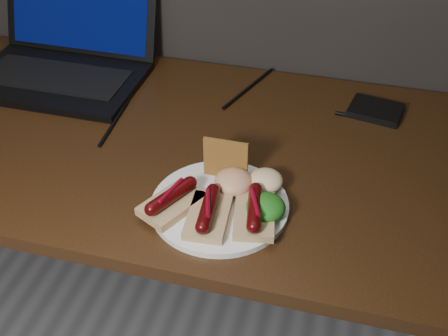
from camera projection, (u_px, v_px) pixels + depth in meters
desk at (158, 169)px, 1.26m from camera, size 1.40×0.70×0.75m
laptop at (65, 53)px, 1.39m from camera, size 0.41×0.35×0.25m
hard_drive at (376, 110)px, 1.27m from camera, size 0.13×0.11×0.02m
desk_cables at (170, 98)px, 1.32m from camera, size 1.00×0.42×0.01m
plate at (220, 205)px, 1.02m from camera, size 0.29×0.29×0.01m
bread_sausage_left at (172, 200)px, 1.00m from camera, size 0.11×0.13×0.04m
bread_sausage_center at (208, 213)px, 0.97m from camera, size 0.08×0.12×0.04m
bread_sausage_right at (254, 212)px, 0.98m from camera, size 0.09×0.13×0.04m
crispbread at (226, 159)px, 1.05m from camera, size 0.09×0.01×0.08m
salad_greens at (266, 207)px, 0.98m from camera, size 0.07×0.07×0.04m
salsa_mound at (234, 182)px, 1.04m from camera, size 0.07×0.07×0.04m
coleslaw_mound at (266, 180)px, 1.04m from camera, size 0.06×0.06×0.04m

